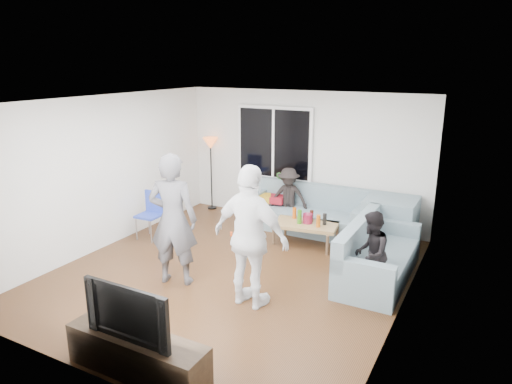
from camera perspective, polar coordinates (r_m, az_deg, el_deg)
The scene contains 32 objects.
floor at distance 7.23m, azimuth -2.98°, elevation -10.01°, with size 5.00×5.50×0.04m, color #56351C.
ceiling at distance 6.53m, azimuth -3.32°, elevation 11.33°, with size 5.00×5.50×0.04m, color white.
wall_back at distance 9.18m, azimuth 5.86°, elevation 4.24°, with size 5.00×0.04×2.60m, color silver.
wall_front at distance 4.75m, azimuth -20.84°, elevation -7.88°, with size 5.00×0.04×2.60m, color silver.
wall_left at distance 8.32m, azimuth -18.19°, elevation 2.32°, with size 0.04×5.50×2.60m, color silver.
wall_right at distance 5.92m, azimuth 18.27°, elevation -3.00°, with size 0.04×5.50×2.60m, color silver.
window_frame at distance 9.30m, azimuth 2.27°, elevation 6.03°, with size 1.62×0.06×1.47m, color white.
window_glass at distance 9.26m, azimuth 2.16°, elevation 5.99°, with size 1.50×0.02×1.35m, color black.
window_mullion at distance 9.25m, azimuth 2.14°, elevation 5.98°, with size 0.05×0.03×1.35m, color white.
radiator at distance 9.55m, azimuth 2.09°, elevation -1.36°, with size 1.30×0.12×0.62m, color silver.
potted_plant at distance 9.32m, azimuth 2.99°, elevation 1.40°, with size 0.21×0.17×0.39m, color #2E6528.
vase at distance 9.50m, azimuth 1.01°, elevation 1.03°, with size 0.16×0.16×0.17m, color silver.
sofa_back_section at distance 8.84m, azimuth 6.24°, elevation -2.09°, with size 2.30×0.85×0.85m, color slate, non-canonical shape.
sofa_right_section at distance 7.12m, azimuth 14.98°, elevation -7.07°, with size 0.85×2.00×0.85m, color slate, non-canonical shape.
sofa_corner at distance 8.42m, azimuth 16.19°, elevation -3.56°, with size 0.85×0.85×0.85m, color slate.
cushion_yellow at distance 9.18m, azimuth 0.64°, elevation -0.76°, with size 0.38×0.32×0.14m, color #B9871B.
cushion_red at distance 9.13m, azimuth 2.45°, elevation -0.87°, with size 0.36×0.30×0.13m, color maroon.
coffee_table at distance 8.22m, azimuth 6.09°, elevation -5.14°, with size 1.10×0.60×0.40m, color tan.
pitcher at distance 8.13m, azimuth 6.39°, elevation -3.25°, with size 0.17×0.17×0.17m, color maroon.
side_chair at distance 8.59m, azimuth -13.02°, elevation -2.91°, with size 0.40×0.40×0.86m, color #2A41B8, non-canonical shape.
floor_lamp at distance 10.06m, azimuth -5.54°, elevation 2.23°, with size 0.32×0.32×1.56m, color orange, non-canonical shape.
player_left at distance 6.67m, azimuth -10.18°, elevation -3.37°, with size 0.70×0.46×1.93m, color #49494E.
player_right at distance 5.95m, azimuth -0.66°, elevation -5.62°, with size 1.12×0.46×1.90m, color silver.
spectator_right at distance 6.56m, azimuth 13.96°, elevation -7.38°, with size 0.58×0.45×1.19m, color black.
spectator_back at distance 8.97m, azimuth 4.00°, elevation -0.70°, with size 0.76×0.44×1.17m, color black.
tv_console at distance 5.19m, azimuth -14.40°, elevation -18.82°, with size 1.60×0.40×0.44m, color #37291B.
television at distance 4.92m, azimuth -14.82°, elevation -13.82°, with size 1.04×0.14×0.60m, color black.
bottle_c at distance 8.22m, azimuth 6.86°, elevation -2.93°, with size 0.07×0.07×0.20m, color black.
bottle_a at distance 8.35m, azimuth 4.75°, elevation -2.60°, with size 0.07×0.07×0.20m, color #C9500B.
bottle_e at distance 8.09m, azimuth 8.46°, elevation -3.32°, with size 0.07×0.07×0.20m, color black.
bottle_b at distance 8.08m, azimuth 5.38°, elevation -3.07°, with size 0.08×0.08×0.25m, color #327916.
bottle_d at distance 7.96m, azimuth 7.69°, elevation -3.56°, with size 0.07×0.07×0.21m, color #C45B11.
Camera 1 is at (3.39, -5.56, 3.12)m, focal length 32.47 mm.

